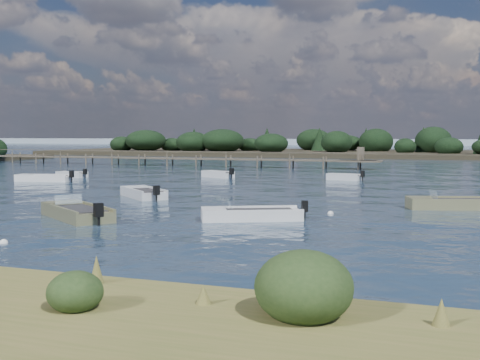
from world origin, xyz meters
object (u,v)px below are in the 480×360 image
at_px(dinghy_extra_a, 44,180).
at_px(jetty, 170,158).
at_px(tender_far_grey_b, 344,178).
at_px(dinghy_mid_white_b, 452,206).
at_px(dinghy_near_olive, 77,215).
at_px(tender_far_white, 218,176).
at_px(dinghy_mid_grey, 143,195).
at_px(dinghy_mid_white_a, 251,217).
at_px(tender_far_grey, 72,176).

distance_m(dinghy_extra_a, jetty, 29.17).
bearing_deg(tender_far_grey_b, dinghy_mid_white_b, -64.01).
bearing_deg(jetty, dinghy_near_olive, -68.75).
relative_size(tender_far_white, dinghy_extra_a, 0.71).
xyz_separation_m(dinghy_mid_grey, dinghy_extra_a, (-15.14, 9.21, 0.01)).
bearing_deg(tender_far_grey_b, dinghy_mid_white_a, -89.60).
bearing_deg(dinghy_near_olive, dinghy_mid_white_a, 16.51).
relative_size(dinghy_mid_grey, dinghy_mid_white_b, 0.85).
bearing_deg(dinghy_mid_white_b, tender_far_grey, 158.26).
relative_size(dinghy_mid_white_b, jetty, 0.08).
height_order(tender_far_white, jetty, jetty).
distance_m(tender_far_grey_b, tender_far_white, 12.25).
bearing_deg(dinghy_mid_grey, dinghy_near_olive, -79.91).
bearing_deg(dinghy_mid_white_a, tender_far_white, 114.94).
xyz_separation_m(dinghy_mid_white_a, tender_far_grey_b, (-0.19, 27.52, 0.01)).
xyz_separation_m(tender_far_grey, dinghy_mid_white_b, (35.39, -14.11, 0.01)).
distance_m(dinghy_extra_a, dinghy_mid_white_b, 35.69).
relative_size(tender_far_grey, dinghy_mid_white_b, 0.67).
distance_m(dinghy_mid_white_a, dinghy_near_olive, 8.72).
xyz_separation_m(dinghy_mid_white_b, jetty, (-36.47, 37.87, 0.81)).
height_order(tender_far_grey, dinghy_extra_a, dinghy_extra_a).
bearing_deg(dinghy_near_olive, dinghy_extra_a, 131.28).
distance_m(tender_far_white, dinghy_mid_grey, 19.22).
relative_size(tender_far_grey_b, dinghy_mid_white_b, 0.66).
height_order(dinghy_mid_white_a, dinghy_mid_grey, dinghy_mid_grey).
bearing_deg(dinghy_near_olive, jetty, 111.25).
bearing_deg(dinghy_mid_white_b, dinghy_mid_grey, -178.69).
relative_size(tender_far_grey, dinghy_extra_a, 0.68).
xyz_separation_m(tender_far_grey_b, tender_far_white, (-12.22, -0.84, 0.01)).
xyz_separation_m(dinghy_mid_white_a, dinghy_extra_a, (-25.29, 16.81, 0.02)).
bearing_deg(tender_far_grey_b, dinghy_near_olive, -105.23).
relative_size(dinghy_near_olive, jetty, 0.08).
bearing_deg(dinghy_near_olive, tender_far_grey, 125.74).
height_order(tender_far_grey, dinghy_mid_white_b, dinghy_mid_white_b).
bearing_deg(tender_far_grey, tender_far_grey_b, 11.70).
height_order(dinghy_near_olive, tender_far_grey, dinghy_near_olive).
bearing_deg(tender_far_grey, dinghy_near_olive, -54.26).
bearing_deg(dinghy_mid_grey, dinghy_extra_a, 148.68).
bearing_deg(tender_far_white, jetty, 127.51).
relative_size(dinghy_near_olive, dinghy_mid_white_b, 1.00).
relative_size(tender_far_grey_b, tender_far_grey, 0.98).
xyz_separation_m(tender_far_grey_b, tender_far_grey, (-25.89, -5.36, -0.01)).
distance_m(dinghy_mid_white_a, dinghy_extra_a, 30.37).
height_order(dinghy_near_olive, tender_far_white, dinghy_near_olive).
bearing_deg(tender_far_grey_b, dinghy_extra_a, -156.90).
bearing_deg(tender_far_grey_b, jetty, 145.72).
xyz_separation_m(dinghy_mid_grey, dinghy_mid_white_b, (19.45, 0.44, 0.00)).
distance_m(dinghy_near_olive, jetty, 51.92).
xyz_separation_m(dinghy_near_olive, tender_far_white, (-4.06, 29.16, 0.00)).
distance_m(dinghy_mid_white_b, jetty, 52.58).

